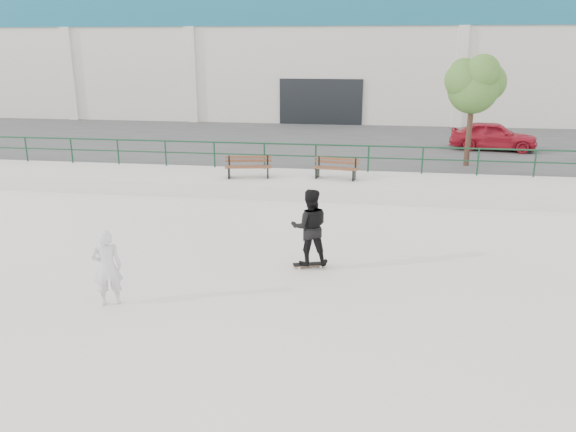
% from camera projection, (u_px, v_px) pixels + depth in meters
% --- Properties ---
extents(ground, '(120.00, 120.00, 0.00)m').
position_uv_depth(ground, '(216.00, 302.00, 11.68)').
color(ground, beige).
rests_on(ground, ground).
extents(ledge, '(30.00, 3.00, 0.50)m').
position_uv_depth(ledge, '(285.00, 184.00, 20.60)').
color(ledge, beige).
rests_on(ledge, ground).
extents(parking_strip, '(60.00, 14.00, 0.50)m').
position_uv_depth(parking_strip, '(310.00, 145.00, 28.64)').
color(parking_strip, '#3C3C3C').
rests_on(parking_strip, ground).
extents(railing, '(28.00, 0.06, 1.03)m').
position_uv_depth(railing, '(290.00, 151.00, 21.54)').
color(railing, '#163C25').
rests_on(railing, ledge).
extents(commercial_building, '(44.20, 16.33, 8.00)m').
position_uv_depth(commercial_building, '(331.00, 53.00, 40.62)').
color(commercial_building, silver).
rests_on(commercial_building, ground).
extents(bench_left, '(1.75, 0.79, 0.78)m').
position_uv_depth(bench_left, '(248.00, 167.00, 20.38)').
color(bench_left, '#53341C').
rests_on(bench_left, ledge).
extents(bench_right, '(1.68, 0.72, 0.75)m').
position_uv_depth(bench_right, '(336.00, 168.00, 20.20)').
color(bench_right, '#53341C').
rests_on(bench_right, ledge).
extents(tree, '(2.43, 2.16, 4.32)m').
position_uv_depth(tree, '(474.00, 83.00, 21.60)').
color(tree, '#463323').
rests_on(tree, parking_strip).
extents(red_car, '(4.01, 2.07, 1.31)m').
position_uv_depth(red_car, '(493.00, 136.00, 25.68)').
color(red_car, maroon).
rests_on(red_car, parking_strip).
extents(skateboard, '(0.80, 0.42, 0.09)m').
position_uv_depth(skateboard, '(309.00, 264.00, 13.49)').
color(skateboard, black).
rests_on(skateboard, ground).
extents(standing_skater, '(1.01, 0.85, 1.85)m').
position_uv_depth(standing_skater, '(310.00, 227.00, 13.22)').
color(standing_skater, black).
rests_on(standing_skater, skateboard).
extents(seated_skater, '(0.70, 0.61, 1.62)m').
position_uv_depth(seated_skater, '(107.00, 267.00, 11.37)').
color(seated_skater, silver).
rests_on(seated_skater, ground).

